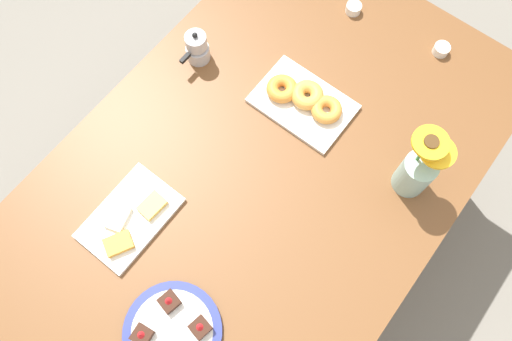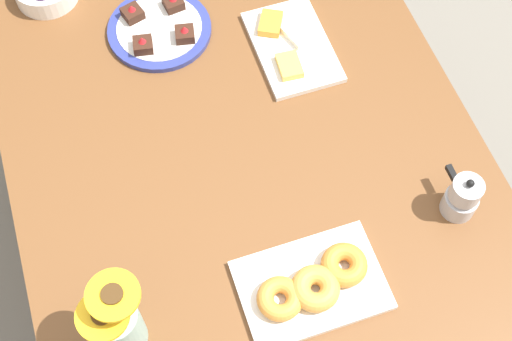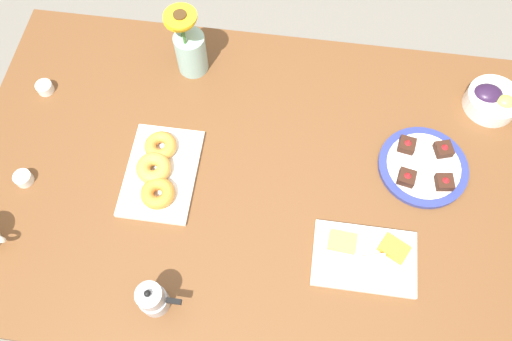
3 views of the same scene
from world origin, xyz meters
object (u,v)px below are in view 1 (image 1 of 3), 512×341
Objects in this scene: croissant_platter at (304,100)px; flower_vase at (417,171)px; jam_cup_berry at (354,8)px; moka_pot at (197,48)px; cheese_platter at (130,219)px; dining_table at (256,185)px; dessert_plate at (172,332)px; jam_cup_honey at (441,49)px.

croissant_platter is 1.14× the size of flower_vase.
moka_pot is (0.43, -0.27, 0.03)m from jam_cup_berry.
cheese_platter is at bearing 20.01° from moka_pot.
dessert_plate reaches higher than dining_table.
flower_vase is at bearing 160.03° from dessert_plate.
flower_vase is 0.71m from moka_pot.
cheese_platter reaches higher than jam_cup_honey.
flower_vase reaches higher than jam_cup_berry.
jam_cup_berry is at bearing -131.10° from flower_vase.
dessert_plate is at bearing -19.97° from flower_vase.
dining_table is 0.44m from moka_pot.
moka_pot is at bearing -32.68° from jam_cup_berry.
jam_cup_berry reaches higher than dining_table.
cheese_platter reaches higher than jam_cup_berry.
jam_cup_honey is 0.30m from jam_cup_berry.
cheese_platter is 0.76m from flower_vase.
jam_cup_honey is at bearing 163.31° from dining_table.
moka_pot is at bearing -117.78° from dining_table.
flower_vase reaches higher than jam_cup_honey.
moka_pot is (-0.50, -0.18, 0.04)m from cheese_platter.
dining_table is at bearing 148.36° from cheese_platter.
croissant_platter is 0.72m from dessert_plate.
croissant_platter is 0.37m from jam_cup_berry.
jam_cup_honey is at bearing 150.43° from croissant_platter.
flower_vase is (0.38, 0.44, 0.07)m from jam_cup_berry.
moka_pot reaches higher than croissant_platter.
flower_vase is at bearing 18.94° from jam_cup_honey.
cheese_platter is 2.18× the size of moka_pot.
flower_vase is 2.07× the size of moka_pot.
cheese_platter is 0.31m from dessert_plate.
jam_cup_berry is (-0.36, -0.07, -0.01)m from croissant_platter.
jam_cup_honey is 0.40× the size of moka_pot.
croissant_platter reaches higher than jam_cup_honey.
jam_cup_honey is at bearing 158.20° from cheese_platter.
jam_cup_berry is (0.04, -0.29, 0.00)m from jam_cup_honey.
moka_pot reaches higher than cheese_platter.
jam_cup_honey is 1.11m from dessert_plate.
cheese_platter is at bearing -44.12° from flower_vase.
dessert_plate is at bearing 9.35° from croissant_platter.
jam_cup_honey reaches higher than dining_table.
jam_cup_berry is 1.09m from dessert_plate.
croissant_platter is (-0.26, -0.03, 0.11)m from dining_table.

